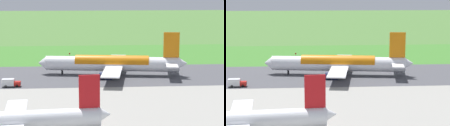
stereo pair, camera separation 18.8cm
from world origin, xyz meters
TOP-DOWN VIEW (x-y plane):
  - ground_plane at (0.00, 0.00)m, footprint 800.00×800.00m
  - runway_asphalt at (0.00, 0.00)m, footprint 600.00×37.57m
  - apron_concrete at (0.00, 57.19)m, footprint 440.00×110.00m
  - grass_verge_foreground at (0.00, -38.01)m, footprint 600.00×80.00m
  - airliner_main at (2.80, 0.06)m, footprint 54.05×44.40m
  - airliner_parked_mid at (29.63, 62.30)m, footprint 44.64×36.56m
  - service_truck_fuel at (36.97, 15.90)m, footprint 5.87×2.47m
  - no_stopping_sign at (19.41, -38.98)m, footprint 0.60×0.10m
  - traffic_cone_orange at (23.59, -35.37)m, footprint 0.40×0.40m

SIDE VIEW (x-z plane):
  - ground_plane at x=0.00m, z-range 0.00..0.00m
  - grass_verge_foreground at x=0.00m, z-range 0.00..0.04m
  - apron_concrete at x=0.00m, z-range 0.00..0.05m
  - runway_asphalt at x=0.00m, z-range 0.00..0.06m
  - traffic_cone_orange at x=23.59m, z-range 0.00..0.55m
  - no_stopping_sign at x=19.41m, z-range 0.22..2.44m
  - service_truck_fuel at x=36.97m, z-range 0.08..2.73m
  - airliner_parked_mid at x=29.63m, z-range -2.96..10.07m
  - airliner_main at x=2.80m, z-range -3.59..12.29m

